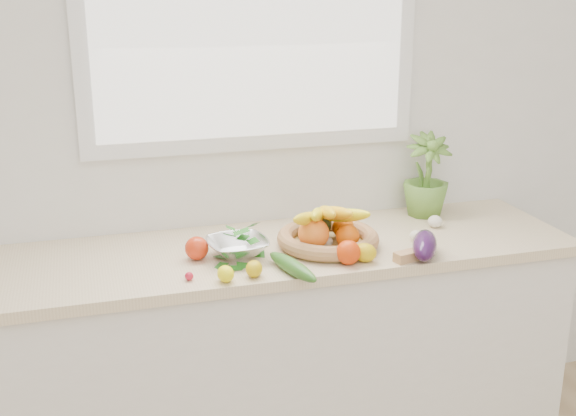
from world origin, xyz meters
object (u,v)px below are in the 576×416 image
object	(u,v)px
eggplant	(425,245)
apple	(197,248)
fruit_basket	(327,233)
colander_with_spinach	(237,242)
cucumber	(292,267)
potted_herb	(427,175)

from	to	relation	value
eggplant	apple	bearing A→B (deg)	165.08
eggplant	fruit_basket	bearing A→B (deg)	146.56
fruit_basket	colander_with_spinach	bearing A→B (deg)	-177.69
apple	cucumber	xyz separation A→B (m)	(0.28, -0.22, -0.02)
apple	potted_herb	size ratio (longest dim) A/B	0.24
eggplant	cucumber	bearing A→B (deg)	-178.41
fruit_basket	potted_herb	bearing A→B (deg)	25.21
cucumber	colander_with_spinach	size ratio (longest dim) A/B	1.21
apple	eggplant	world-z (taller)	eggplant
potted_herb	fruit_basket	world-z (taller)	potted_herb
cucumber	fruit_basket	size ratio (longest dim) A/B	0.67
cucumber	colander_with_spinach	world-z (taller)	colander_with_spinach
potted_herb	apple	bearing A→B (deg)	-166.92
apple	colander_with_spinach	world-z (taller)	colander_with_spinach
eggplant	potted_herb	xyz separation A→B (m)	(0.22, 0.43, 0.12)
cucumber	fruit_basket	distance (m)	0.29
apple	potted_herb	bearing A→B (deg)	13.08
cucumber	fruit_basket	world-z (taller)	fruit_basket
eggplant	cucumber	xyz separation A→B (m)	(-0.49, -0.01, -0.02)
fruit_basket	cucumber	bearing A→B (deg)	-133.15
apple	eggplant	bearing A→B (deg)	-14.92
cucumber	potted_herb	bearing A→B (deg)	32.41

